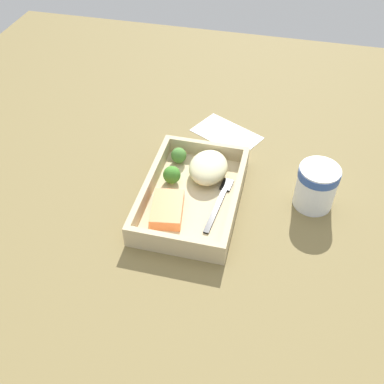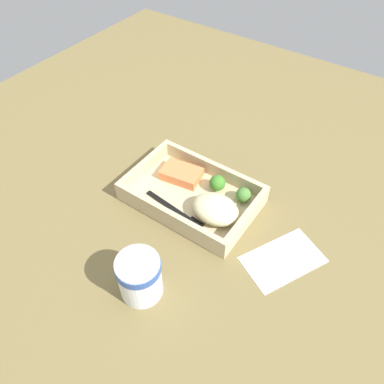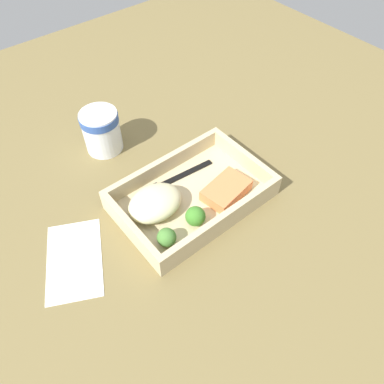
% 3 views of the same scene
% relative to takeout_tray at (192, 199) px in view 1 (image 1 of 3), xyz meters
% --- Properties ---
extents(ground_plane, '(1.60, 1.60, 0.02)m').
position_rel_takeout_tray_xyz_m(ground_plane, '(0.00, 0.00, -0.02)').
color(ground_plane, olive).
extents(takeout_tray, '(0.29, 0.19, 0.01)m').
position_rel_takeout_tray_xyz_m(takeout_tray, '(0.00, 0.00, 0.00)').
color(takeout_tray, '#C7B58A').
rests_on(takeout_tray, ground_plane).
extents(tray_rim, '(0.29, 0.19, 0.04)m').
position_rel_takeout_tray_xyz_m(tray_rim, '(0.00, 0.00, 0.02)').
color(tray_rim, '#C7B58A').
rests_on(tray_rim, takeout_tray).
extents(salmon_fillet, '(0.10, 0.07, 0.02)m').
position_rel_takeout_tray_xyz_m(salmon_fillet, '(-0.06, 0.04, 0.02)').
color(salmon_fillet, '#EF7F48').
rests_on(salmon_fillet, takeout_tray).
extents(mashed_potatoes, '(0.11, 0.08, 0.04)m').
position_rel_takeout_tray_xyz_m(mashed_potatoes, '(0.07, -0.02, 0.03)').
color(mashed_potatoes, beige).
rests_on(mashed_potatoes, takeout_tray).
extents(broccoli_floret_1, '(0.04, 0.04, 0.04)m').
position_rel_takeout_tray_xyz_m(broccoli_floret_1, '(0.03, 0.05, 0.03)').
color(broccoli_floret_1, '#88AC61').
rests_on(broccoli_floret_1, takeout_tray).
extents(broccoli_floret_2, '(0.03, 0.03, 0.04)m').
position_rel_takeout_tray_xyz_m(broccoli_floret_2, '(0.10, 0.05, 0.02)').
color(broccoli_floret_2, '#7E9752').
rests_on(broccoli_floret_2, takeout_tray).
extents(fork, '(0.16, 0.03, 0.00)m').
position_rel_takeout_tray_xyz_m(fork, '(0.00, -0.06, 0.01)').
color(fork, black).
rests_on(fork, takeout_tray).
extents(paper_cup, '(0.08, 0.08, 0.09)m').
position_rel_takeout_tray_xyz_m(paper_cup, '(0.05, -0.24, 0.05)').
color(paper_cup, white).
rests_on(paper_cup, ground_plane).
extents(receipt_slip, '(0.16, 0.18, 0.00)m').
position_rel_takeout_tray_xyz_m(receipt_slip, '(0.24, -0.03, -0.00)').
color(receipt_slip, white).
rests_on(receipt_slip, ground_plane).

